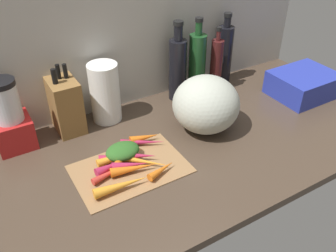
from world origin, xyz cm
name	(u,v)px	position (x,y,z in cm)	size (l,w,h in cm)	color
ground_plane	(183,146)	(0.00, 0.00, -1.50)	(170.00, 80.00, 3.00)	#47382B
wall_back	(133,32)	(0.00, 38.50, 30.00)	(170.00, 3.00, 60.00)	#BCB7AD
cutting_board	(130,168)	(-23.48, -3.39, 0.40)	(37.31, 24.90, 0.80)	#997047
carrot_0	(134,156)	(-20.45, -0.51, 2.57)	(3.53, 3.53, 15.07)	#B2264C
carrot_1	(125,155)	(-22.91, 2.03, 2.21)	(2.81, 2.81, 13.45)	orange
carrot_2	(112,172)	(-30.03, -3.54, 1.96)	(2.31, 2.31, 14.63)	red
carrot_3	(120,156)	(-24.48, 2.11, 2.22)	(2.84, 2.84, 16.52)	orange
carrot_4	(110,167)	(-29.64, -1.45, 2.46)	(3.32, 3.32, 10.49)	#B2264C
carrot_5	(144,161)	(-18.71, -4.16, 1.93)	(2.27, 2.27, 17.43)	orange
carrot_6	(130,165)	(-23.75, -3.99, 2.41)	(3.22, 3.22, 11.93)	#B2264C
carrot_7	(162,170)	(-15.75, -11.08, 2.15)	(2.69, 2.69, 10.88)	orange
carrot_8	(133,168)	(-23.61, -6.02, 2.40)	(3.19, 3.19, 14.95)	orange
carrot_9	(122,185)	(-30.21, -11.37, 2.49)	(3.38, 3.38, 17.65)	orange
carrot_10	(120,157)	(-24.65, 2.25, 2.05)	(2.50, 2.50, 14.15)	#B2264C
carrot_11	(144,138)	(-12.46, 7.21, 2.41)	(3.21, 3.21, 10.85)	orange
carrot_12	(143,142)	(-14.10, 5.46, 2.06)	(2.52, 2.52, 15.87)	#B2264C
carrot_greens_pile	(123,151)	(-23.14, 2.92, 3.33)	(11.97, 9.21, 5.06)	#2D6023
winter_squash	(206,104)	(12.13, 3.81, 10.80)	(25.35, 25.27, 21.61)	#B2B7A8
knife_block	(65,104)	(-33.23, 31.11, 10.63)	(9.87, 15.84, 26.38)	olive
blender_appliance	(10,119)	(-53.14, 29.74, 11.38)	(12.87, 12.87, 26.47)	red
paper_towel_roll	(105,93)	(-17.72, 29.50, 11.93)	(11.57, 11.57, 23.85)	white
bottle_0	(178,68)	(15.63, 29.55, 14.46)	(7.52, 7.52, 34.54)	black
bottle_1	(197,64)	(24.94, 28.60, 14.39)	(7.44, 7.44, 34.58)	#19421E
bottle_2	(216,65)	(34.14, 26.92, 12.34)	(5.46, 5.46, 29.58)	#471919
bottle_3	(224,53)	(42.94, 32.41, 13.96)	(7.10, 7.10, 32.63)	black
dish_rack	(303,84)	(65.22, 3.17, 5.23)	(26.90, 22.12, 10.46)	#2838AD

